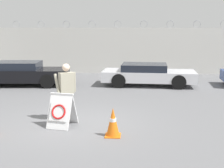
{
  "coord_description": "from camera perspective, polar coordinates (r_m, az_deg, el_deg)",
  "views": [
    {
      "loc": [
        1.87,
        -9.27,
        2.91
      ],
      "look_at": [
        1.11,
        1.74,
        0.94
      ],
      "focal_mm": 50.0,
      "sensor_mm": 36.0,
      "label": 1
    }
  ],
  "objects": [
    {
      "name": "barricade_sign",
      "position": [
        9.46,
        -9.24,
        -4.75
      ],
      "size": [
        0.86,
        0.97,
        1.02
      ],
      "rotation": [
        0.0,
        0.0,
        -0.21
      ],
      "color": "white",
      "rests_on": "ground_plane"
    },
    {
      "name": "perimeter_wall",
      "position": [
        20.55,
        -1.29,
        6.17
      ],
      "size": [
        36.0,
        0.3,
        3.42
      ],
      "color": "silver",
      "rests_on": "ground_plane"
    },
    {
      "name": "traffic_cone_near",
      "position": [
        8.54,
        0.17,
        -6.98
      ],
      "size": [
        0.43,
        0.43,
        0.8
      ],
      "color": "orange",
      "rests_on": "ground_plane"
    },
    {
      "name": "security_guard",
      "position": [
        9.98,
        -8.32,
        -0.85
      ],
      "size": [
        0.69,
        0.47,
        1.82
      ],
      "rotation": [
        0.0,
        0.0,
        -2.52
      ],
      "color": "#514C42",
      "rests_on": "ground_plane"
    },
    {
      "name": "ground_plane",
      "position": [
        9.89,
        -7.19,
        -7.06
      ],
      "size": [
        90.0,
        90.0,
        0.0
      ],
      "primitive_type": "plane",
      "color": "slate"
    },
    {
      "name": "parked_car_front_coupe",
      "position": [
        16.79,
        -16.17,
        1.93
      ],
      "size": [
        4.78,
        2.27,
        1.22
      ],
      "rotation": [
        0.0,
        0.0,
        0.08
      ],
      "color": "black",
      "rests_on": "ground_plane"
    },
    {
      "name": "parked_car_rear_sedan",
      "position": [
        16.16,
        6.55,
        1.81
      ],
      "size": [
        4.82,
        2.22,
        1.12
      ],
      "rotation": [
        0.0,
        0.0,
        -0.06
      ],
      "color": "black",
      "rests_on": "ground_plane"
    }
  ]
}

